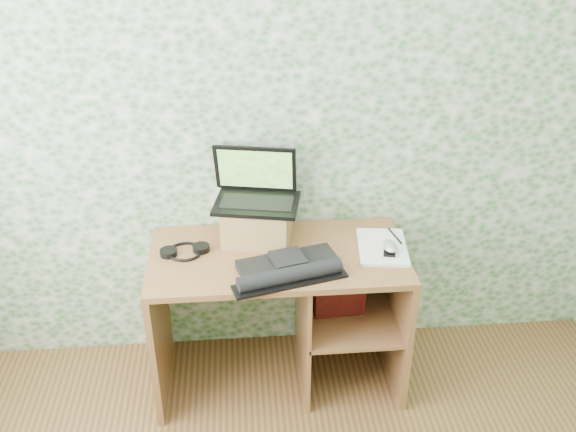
{
  "coord_description": "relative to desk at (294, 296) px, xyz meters",
  "views": [
    {
      "loc": [
        -0.17,
        -1.07,
        2.37
      ],
      "look_at": [
        0.04,
        1.39,
        0.98
      ],
      "focal_mm": 40.0,
      "sensor_mm": 36.0,
      "label": 1
    }
  ],
  "objects": [
    {
      "name": "wall_back",
      "position": [
        -0.08,
        0.28,
        0.82
      ],
      "size": [
        3.5,
        0.0,
        3.5
      ],
      "primitive_type": "plane",
      "rotation": [
        1.57,
        0.0,
        0.0
      ],
      "color": "silver",
      "rests_on": "ground"
    },
    {
      "name": "desk",
      "position": [
        0.0,
        0.0,
        0.0
      ],
      "size": [
        1.2,
        0.6,
        0.75
      ],
      "color": "brown",
      "rests_on": "floor"
    },
    {
      "name": "riser",
      "position": [
        -0.17,
        0.12,
        0.36
      ],
      "size": [
        0.35,
        0.31,
        0.19
      ],
      "primitive_type": "cube",
      "rotation": [
        0.0,
        0.0,
        -0.2
      ],
      "color": "#A17E48",
      "rests_on": "desk"
    },
    {
      "name": "laptop",
      "position": [
        -0.17,
        0.16,
        0.52
      ],
      "size": [
        0.44,
        0.35,
        0.26
      ],
      "rotation": [
        0.0,
        0.0,
        -0.2
      ],
      "color": "black",
      "rests_on": "riser"
    },
    {
      "name": "keyboard",
      "position": [
        -0.04,
        -0.19,
        0.29
      ],
      "size": [
        0.52,
        0.37,
        0.07
      ],
      "rotation": [
        0.0,
        0.0,
        0.26
      ],
      "color": "black",
      "rests_on": "desk"
    },
    {
      "name": "headphones",
      "position": [
        -0.51,
        0.02,
        0.28
      ],
      "size": [
        0.23,
        0.19,
        0.03
      ],
      "rotation": [
        0.0,
        0.0,
        0.16
      ],
      "color": "black",
      "rests_on": "desk"
    },
    {
      "name": "notepad",
      "position": [
        0.42,
        -0.02,
        0.28
      ],
      "size": [
        0.26,
        0.34,
        0.01
      ],
      "primitive_type": "cube",
      "rotation": [
        0.0,
        0.0,
        -0.11
      ],
      "color": "white",
      "rests_on": "desk"
    },
    {
      "name": "mouse",
      "position": [
        0.44,
        -0.08,
        0.3
      ],
      "size": [
        0.09,
        0.12,
        0.04
      ],
      "primitive_type": "ellipsoid",
      "rotation": [
        0.0,
        0.0,
        -0.26
      ],
      "color": "silver",
      "rests_on": "notepad"
    },
    {
      "name": "pen",
      "position": [
        0.49,
        0.05,
        0.29
      ],
      "size": [
        0.04,
        0.15,
        0.01
      ],
      "primitive_type": "cylinder",
      "rotation": [
        1.57,
        0.0,
        0.21
      ],
      "color": "black",
      "rests_on": "notepad"
    },
    {
      "name": "red_box",
      "position": [
        0.22,
        -0.03,
        0.06
      ],
      "size": [
        0.25,
        0.1,
        0.3
      ],
      "primitive_type": "cube",
      "rotation": [
        0.0,
        0.0,
        0.07
      ],
      "color": "maroon",
      "rests_on": "desk"
    }
  ]
}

